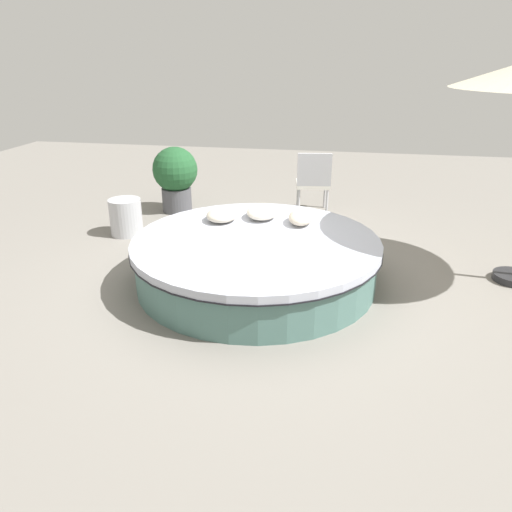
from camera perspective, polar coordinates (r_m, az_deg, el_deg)
The scene contains 8 objects.
ground_plane at distance 5.45m, azimuth -0.00°, elevation -2.96°, with size 16.00×16.00×0.00m, color gray.
round_bed at distance 5.34m, azimuth -0.00°, elevation -0.43°, with size 2.72×2.72×0.51m.
throw_pillow_0 at distance 5.74m, azimuth 5.37°, elevation 4.62°, with size 0.47×0.29×0.16m, color beige.
throw_pillow_1 at distance 5.90m, azimuth 0.78°, elevation 5.27°, with size 0.50×0.38×0.16m, color silver.
throw_pillow_2 at distance 5.83m, azimuth -4.02°, elevation 4.90°, with size 0.47×0.37×0.15m, color beige.
patio_chair at distance 7.68m, azimuth 6.81°, elevation 9.06°, with size 0.57×0.58×0.98m.
planter at distance 7.84m, azimuth -9.51°, elevation 9.40°, with size 0.71×0.71×1.04m.
side_table at distance 7.02m, azimuth -15.14°, elevation 4.48°, with size 0.45×0.45×0.51m, color #B7B7BC.
Camera 1 is at (-4.82, -0.90, 2.38)m, focal length 33.80 mm.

